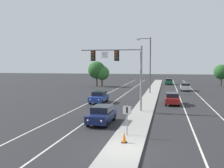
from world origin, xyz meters
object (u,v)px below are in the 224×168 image
(tree_far_left_a, at_px, (97,70))
(car_oncoming_blue, at_px, (99,97))
(street_lamp_median, at_px, (149,62))
(car_receding_red, at_px, (172,98))
(car_receding_white, at_px, (185,87))
(tree_far_left_b, at_px, (102,73))
(tree_far_right_b, at_px, (221,72))
(median_sign_post, at_px, (127,116))
(overhead_signal_mast, at_px, (121,64))
(car_oncoming_navy, at_px, (102,114))
(car_receding_green, at_px, (169,81))
(traffic_cone_median_nose, at_px, (124,137))

(tree_far_left_a, bearing_deg, car_oncoming_blue, -73.95)
(car_oncoming_blue, bearing_deg, street_lamp_median, 64.60)
(car_oncoming_blue, relative_size, car_receding_red, 1.00)
(car_receding_white, distance_m, tree_far_left_b, 20.10)
(street_lamp_median, distance_m, tree_far_right_b, 26.95)
(median_sign_post, bearing_deg, overhead_signal_mast, 102.29)
(car_oncoming_blue, bearing_deg, car_oncoming_navy, -73.95)
(street_lamp_median, height_order, tree_far_right_b, street_lamp_median)
(car_oncoming_blue, bearing_deg, tree_far_right_b, 56.45)
(car_receding_white, bearing_deg, car_oncoming_blue, -123.21)
(car_oncoming_navy, xyz_separation_m, tree_far_left_b, (-9.55, 37.84, 2.45))
(car_receding_red, xyz_separation_m, tree_far_right_b, (12.51, 33.23, 2.64))
(car_oncoming_blue, distance_m, car_receding_green, 36.92)
(tree_far_right_b, bearing_deg, car_receding_white, -124.00)
(street_lamp_median, bearing_deg, tree_far_left_a, 135.35)
(car_oncoming_blue, distance_m, tree_far_right_b, 40.66)
(car_oncoming_blue, bearing_deg, car_receding_red, 3.40)
(tree_far_left_b, xyz_separation_m, tree_far_right_b, (28.52, 7.96, 0.19))
(overhead_signal_mast, height_order, car_oncoming_blue, overhead_signal_mast)
(overhead_signal_mast, height_order, tree_far_left_b, overhead_signal_mast)
(car_oncoming_navy, bearing_deg, tree_far_left_b, 104.16)
(car_oncoming_navy, distance_m, traffic_cone_median_nose, 6.49)
(car_receding_red, distance_m, traffic_cone_median_nose, 18.66)
(car_receding_red, bearing_deg, car_oncoming_navy, -117.22)
(car_receding_red, height_order, traffic_cone_median_nose, car_receding_red)
(car_oncoming_blue, relative_size, car_receding_green, 1.00)
(median_sign_post, height_order, tree_far_left_b, tree_far_left_b)
(median_sign_post, height_order, tree_far_right_b, tree_far_right_b)
(street_lamp_median, relative_size, car_oncoming_blue, 2.23)
(street_lamp_median, xyz_separation_m, car_oncoming_blue, (-5.98, -12.59, -4.97))
(overhead_signal_mast, relative_size, street_lamp_median, 0.72)
(traffic_cone_median_nose, bearing_deg, street_lamp_median, 90.85)
(car_oncoming_blue, xyz_separation_m, tree_far_right_b, (22.42, 33.82, 2.64))
(car_receding_red, relative_size, tree_far_left_a, 0.74)
(street_lamp_median, bearing_deg, car_receding_green, 80.84)
(overhead_signal_mast, relative_size, median_sign_post, 3.27)
(car_receding_red, height_order, tree_far_right_b, tree_far_right_b)
(car_receding_white, height_order, car_receding_green, same)
(traffic_cone_median_nose, xyz_separation_m, tree_far_left_a, (-13.86, 43.58, 3.44))
(street_lamp_median, relative_size, tree_far_left_a, 1.65)
(car_receding_white, height_order, tree_far_left_b, tree_far_left_b)
(car_receding_white, distance_m, tree_far_left_a, 21.45)
(car_receding_white, height_order, traffic_cone_median_nose, car_receding_white)
(tree_far_left_a, relative_size, tree_far_right_b, 1.14)
(overhead_signal_mast, bearing_deg, traffic_cone_median_nose, -79.16)
(street_lamp_median, distance_m, car_receding_green, 23.86)
(street_lamp_median, xyz_separation_m, traffic_cone_median_nose, (0.45, -30.33, -5.29))
(tree_far_left_a, bearing_deg, tree_far_right_b, 14.96)
(tree_far_left_b, bearing_deg, street_lamp_median, -47.67)
(street_lamp_median, height_order, car_oncoming_navy, street_lamp_median)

